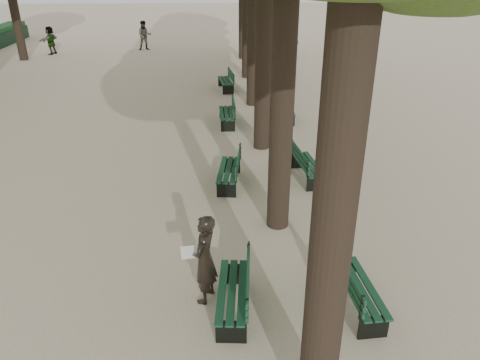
{
  "coord_description": "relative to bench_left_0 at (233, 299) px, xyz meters",
  "views": [
    {
      "loc": [
        0.25,
        -6.62,
        5.85
      ],
      "look_at": [
        0.6,
        3.0,
        1.2
      ],
      "focal_mm": 35.0,
      "sensor_mm": 36.0,
      "label": 1
    }
  ],
  "objects": [
    {
      "name": "bench_left_2",
      "position": [
        0.0,
        10.36,
        0.0
      ],
      "size": [
        0.63,
        1.82,
        0.92
      ],
      "color": "black",
      "rests_on": "ground"
    },
    {
      "name": "pedestrian_a",
      "position": [
        -5.36,
        26.08,
        0.67
      ],
      "size": [
        0.98,
        0.57,
        1.89
      ],
      "primitive_type": "imported",
      "rotation": [
        0.0,
        0.0,
        0.22
      ],
      "color": "#262628",
      "rests_on": "ground"
    },
    {
      "name": "ground",
      "position": [
        -0.37,
        -0.02,
        -0.27
      ],
      "size": [
        120.0,
        120.0,
        0.0
      ],
      "primitive_type": "plane",
      "color": "#C7B597",
      "rests_on": "ground"
    },
    {
      "name": "man_with_map",
      "position": [
        -0.5,
        0.35,
        0.61
      ],
      "size": [
        0.72,
        0.79,
        1.77
      ],
      "color": "black",
      "rests_on": "ground"
    },
    {
      "name": "bench_left_3",
      "position": [
        -0.0,
        15.4,
        0.0
      ],
      "size": [
        0.81,
        1.86,
        0.92
      ],
      "color": "black",
      "rests_on": "ground"
    },
    {
      "name": "bench_left_0",
      "position": [
        0.0,
        0.0,
        0.0
      ],
      "size": [
        0.69,
        1.83,
        0.92
      ],
      "color": "black",
      "rests_on": "ground"
    },
    {
      "name": "bench_right_0",
      "position": [
        2.27,
        0.02,
        0.0
      ],
      "size": [
        0.73,
        1.85,
        0.92
      ],
      "color": "black",
      "rests_on": "ground"
    },
    {
      "name": "pedestrian_e",
      "position": [
        -11.19,
        24.76,
        0.6
      ],
      "size": [
        0.88,
        1.64,
        1.75
      ],
      "primitive_type": "imported",
      "rotation": [
        0.0,
        0.0,
        4.37
      ],
      "color": "#262628",
      "rests_on": "ground"
    },
    {
      "name": "bench_right_2",
      "position": [
        2.27,
        10.82,
        0.0
      ],
      "size": [
        0.62,
        1.81,
        0.92
      ],
      "color": "black",
      "rests_on": "ground"
    },
    {
      "name": "bench_right_1",
      "position": [
        2.27,
        5.49,
        0.0
      ],
      "size": [
        0.81,
        1.86,
        0.92
      ],
      "color": "black",
      "rests_on": "ground"
    },
    {
      "name": "pedestrian_b",
      "position": [
        4.18,
        24.38,
        0.69
      ],
      "size": [
        1.29,
        0.62,
        1.91
      ],
      "primitive_type": "imported",
      "rotation": [
        0.0,
        0.0,
        6.08
      ],
      "color": "#262628",
      "rests_on": "ground"
    },
    {
      "name": "bench_right_3",
      "position": [
        2.27,
        15.43,
        0.0
      ],
      "size": [
        0.58,
        1.8,
        0.92
      ],
      "color": "black",
      "rests_on": "ground"
    },
    {
      "name": "bench_left_1",
      "position": [
        -0.0,
        5.2,
        0.0
      ],
      "size": [
        0.75,
        1.85,
        0.92
      ],
      "color": "black",
      "rests_on": "ground"
    }
  ]
}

